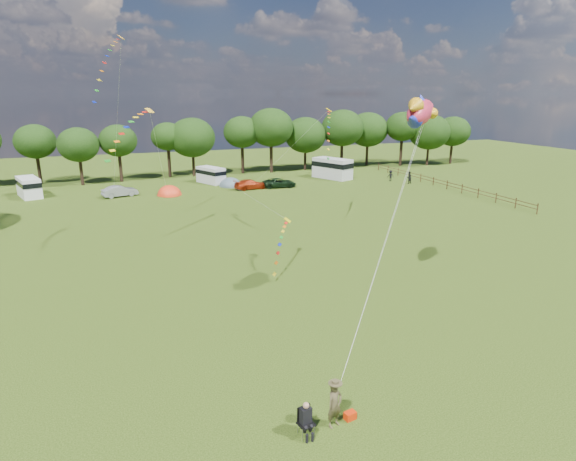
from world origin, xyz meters
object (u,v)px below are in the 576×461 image
object	(u,v)px
tent_orange	(170,195)
kite_flyer	(335,405)
campervan_d	(332,168)
campervan_c	(211,175)
car_b	(120,191)
tent_greyblue	(231,186)
car_d	(279,183)
walker_a	(409,178)
campervan_b	(29,187)
camp_chair	(306,415)
car_c	(251,184)
fish_kite	(419,112)
walker_b	(390,176)

from	to	relation	value
tent_orange	kite_flyer	distance (m)	47.39
campervan_d	campervan_c	bearing A→B (deg)	58.90
car_b	tent_greyblue	world-z (taller)	car_b
car_d	walker_a	size ratio (longest dim) A/B	2.66
campervan_b	campervan_d	distance (m)	41.35
tent_greyblue	camp_chair	bearing A→B (deg)	-100.40
car_d	campervan_b	distance (m)	31.73
car_d	campervan_c	size ratio (longest dim) A/B	0.91
campervan_b	campervan_c	distance (m)	23.27
car_c	car_b	bearing A→B (deg)	79.12
car_b	tent_orange	xyz separation A→B (m)	(5.94, -1.03, -0.68)
car_d	campervan_d	xyz separation A→B (m)	(9.98, 4.24, 0.99)
car_c	camp_chair	size ratio (longest dim) A/B	3.05
campervan_b	car_b	bearing A→B (deg)	-127.20
campervan_d	kite_flyer	distance (m)	57.07
tent_greyblue	fish_kite	size ratio (longest dim) A/B	0.94
campervan_c	campervan_d	distance (m)	18.29
car_b	walker_a	size ratio (longest dim) A/B	2.27
car_c	car_d	xyz separation A→B (m)	(4.06, -0.14, -0.02)
car_c	tent_greyblue	distance (m)	3.77
campervan_d	walker_b	distance (m)	8.77
campervan_c	tent_orange	distance (m)	9.45
car_d	campervan_c	xyz separation A→B (m)	(-8.17, 6.50, 0.60)
campervan_c	camp_chair	bearing A→B (deg)	147.60
camp_chair	walker_a	distance (m)	55.40
car_c	kite_flyer	distance (m)	48.66
campervan_d	kite_flyer	xyz separation A→B (m)	(-24.15, -51.70, -0.70)
walker_b	car_b	bearing A→B (deg)	5.91
camp_chair	walker_b	world-z (taller)	walker_b
car_c	camp_chair	bearing A→B (deg)	158.48
car_d	fish_kite	world-z (taller)	fish_kite
tent_orange	kite_flyer	world-z (taller)	kite_flyer
car_d	tent_greyblue	bearing A→B (deg)	68.35
car_d	walker_a	xyz separation A→B (m)	(18.37, -3.64, 0.24)
campervan_c	campervan_d	size ratio (longest dim) A/B	0.76
kite_flyer	car_c	bearing A→B (deg)	59.86
campervan_b	kite_flyer	distance (m)	54.94
car_d	camp_chair	bearing A→B (deg)	168.45
camp_chair	walker_a	bearing A→B (deg)	39.88
kite_flyer	walker_a	size ratio (longest dim) A/B	1.06
car_d	campervan_b	world-z (taller)	campervan_b
camp_chair	walker_a	world-z (taller)	walker_a
walker_b	walker_a	bearing A→B (deg)	123.45
walker_b	tent_orange	bearing A→B (deg)	7.25
tent_orange	tent_greyblue	xyz separation A→B (m)	(8.75, 3.33, 0.00)
tent_orange	fish_kite	size ratio (longest dim) A/B	0.93
car_b	campervan_c	world-z (taller)	campervan_c
fish_kite	walker_b	distance (m)	44.15
campervan_b	tent_greyblue	world-z (taller)	campervan_b
campervan_d	fish_kite	xyz separation A→B (m)	(-14.57, -42.06, 9.76)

